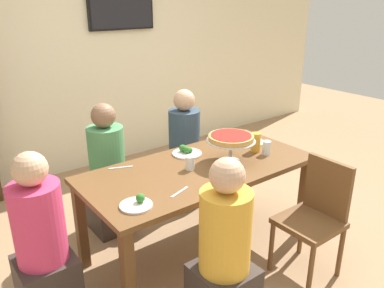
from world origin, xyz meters
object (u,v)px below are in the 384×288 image
at_px(diner_far_left, 109,178).
at_px(salad_plate_near_diner, 186,152).
at_px(diner_near_left, 224,262).
at_px(cutlery_knife_far, 180,192).
at_px(diner_head_west, 43,253).
at_px(beer_glass_amber_tall, 256,142).
at_px(cutlery_fork_near, 121,167).
at_px(deep_dish_pizza_stand, 231,139).
at_px(cutlery_knife_near, 218,186).
at_px(water_glass_clear_near, 267,148).
at_px(diner_far_right, 185,156).
at_px(water_glass_clear_far, 190,163).
at_px(cutlery_fork_far, 217,142).
at_px(salad_plate_spare, 137,203).
at_px(television, 121,8).
at_px(salad_plate_far_diner, 248,141).
at_px(chair_near_right, 316,213).
at_px(dining_table, 200,177).

relative_size(diner_far_left, salad_plate_near_diner, 4.79).
distance_m(diner_near_left, cutlery_knife_far, 0.54).
height_order(diner_head_west, diner_far_left, same).
relative_size(beer_glass_amber_tall, cutlery_fork_near, 0.88).
height_order(diner_near_left, deep_dish_pizza_stand, diner_near_left).
relative_size(salad_plate_near_diner, cutlery_knife_near, 1.33).
distance_m(salad_plate_near_diner, beer_glass_amber_tall, 0.58).
height_order(diner_head_west, water_glass_clear_near, diner_head_west).
bearing_deg(water_glass_clear_near, diner_near_left, -148.92).
xyz_separation_m(diner_far_right, beer_glass_amber_tall, (0.18, -0.76, 0.33)).
bearing_deg(diner_near_left, cutlery_fork_near, 5.41).
bearing_deg(water_glass_clear_far, diner_head_west, 179.60).
xyz_separation_m(diner_head_west, diner_far_right, (1.59, 0.72, 0.00)).
relative_size(water_glass_clear_far, cutlery_knife_far, 0.58).
distance_m(diner_far_left, diner_far_right, 0.81).
relative_size(deep_dish_pizza_stand, cutlery_fork_far, 2.09).
height_order(salad_plate_spare, cutlery_fork_far, salad_plate_spare).
height_order(diner_far_right, cutlery_knife_near, diner_far_right).
distance_m(salad_plate_near_diner, cutlery_fork_far, 0.40).
height_order(water_glass_clear_near, cutlery_knife_near, water_glass_clear_near).
distance_m(television, deep_dish_pizza_stand, 2.38).
distance_m(television, diner_near_left, 3.26).
bearing_deg(water_glass_clear_far, diner_far_left, 115.21).
xyz_separation_m(diner_near_left, salad_plate_far_diner, (1.04, 0.87, 0.26)).
distance_m(diner_far_left, chair_near_right, 1.70).
distance_m(diner_far_left, cutlery_knife_near, 1.12).
distance_m(dining_table, salad_plate_spare, 0.72).
relative_size(chair_near_right, salad_plate_near_diner, 3.63).
bearing_deg(deep_dish_pizza_stand, diner_far_left, 130.68).
bearing_deg(salad_plate_far_diner, cutlery_knife_near, -147.73).
height_order(deep_dish_pizza_stand, cutlery_knife_near, deep_dish_pizza_stand).
bearing_deg(cutlery_fork_far, deep_dish_pizza_stand, 78.58).
height_order(salad_plate_far_diner, cutlery_fork_far, salad_plate_far_diner).
height_order(diner_far_left, diner_far_right, same).
bearing_deg(diner_near_left, chair_near_right, -88.88).
height_order(beer_glass_amber_tall, cutlery_fork_near, beer_glass_amber_tall).
relative_size(salad_plate_spare, cutlery_knife_far, 1.13).
bearing_deg(cutlery_knife_near, chair_near_right, -16.58).
relative_size(diner_far_left, chair_near_right, 1.32).
xyz_separation_m(salad_plate_spare, beer_glass_amber_tall, (1.23, 0.20, 0.06)).
relative_size(diner_far_right, cutlery_fork_far, 6.39).
distance_m(dining_table, cutlery_fork_far, 0.56).
xyz_separation_m(beer_glass_amber_tall, cutlery_knife_far, (-0.93, -0.21, -0.08)).
bearing_deg(salad_plate_far_diner, dining_table, -167.60).
height_order(diner_far_right, water_glass_clear_near, diner_far_right).
bearing_deg(cutlery_knife_far, diner_head_west, 144.91).
height_order(diner_near_left, cutlery_knife_far, diner_near_left).
bearing_deg(beer_glass_amber_tall, water_glass_clear_near, -79.60).
bearing_deg(cutlery_knife_near, dining_table, 86.80).
relative_size(diner_near_left, water_glass_clear_far, 11.00).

